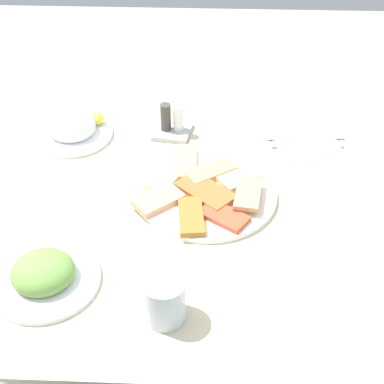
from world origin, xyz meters
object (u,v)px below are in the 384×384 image
(drinking_glass, at_px, (164,299))
(condiment_caddy, at_px, (172,125))
(fork, at_px, (305,137))
(salad_plate_greens, at_px, (44,275))
(pide_platter, at_px, (204,192))
(dining_table, at_px, (182,238))
(paper_napkin, at_px, (306,142))
(salad_plate_rice, at_px, (72,128))
(spoon, at_px, (307,145))

(drinking_glass, bearing_deg, condiment_caddy, -87.48)
(fork, bearing_deg, salad_plate_greens, 39.12)
(pide_platter, bearing_deg, salad_plate_greens, 42.25)
(drinking_glass, bearing_deg, dining_table, -92.71)
(fork, bearing_deg, paper_napkin, 86.18)
(dining_table, relative_size, paper_napkin, 6.69)
(paper_napkin, bearing_deg, dining_table, 41.38)
(condiment_caddy, bearing_deg, pide_platter, 109.38)
(paper_napkin, bearing_deg, salad_plate_rice, -0.73)
(paper_napkin, xyz_separation_m, spoon, (0.00, 0.02, 0.00))
(paper_napkin, bearing_deg, drinking_glass, 60.88)
(dining_table, distance_m, drinking_glass, 0.32)
(pide_platter, distance_m, paper_napkin, 0.33)
(dining_table, bearing_deg, spoon, -140.67)
(drinking_glass, height_order, fork, drinking_glass)
(salad_plate_rice, bearing_deg, salad_plate_greens, 95.15)
(dining_table, xyz_separation_m, drinking_glass, (0.01, 0.29, 0.13))
(dining_table, xyz_separation_m, fork, (-0.29, -0.28, 0.10))
(salad_plate_rice, bearing_deg, spoon, 177.49)
(drinking_glass, height_order, spoon, drinking_glass)
(dining_table, height_order, paper_napkin, paper_napkin)
(dining_table, xyz_separation_m, pide_platter, (-0.05, -0.04, 0.10))
(drinking_glass, bearing_deg, pide_platter, -100.36)
(dining_table, height_order, drinking_glass, drinking_glass)
(salad_plate_greens, distance_m, fork, 0.73)
(dining_table, bearing_deg, fork, -136.70)
(salad_plate_greens, height_order, fork, salad_plate_greens)
(dining_table, relative_size, drinking_glass, 11.84)
(pide_platter, relative_size, condiment_caddy, 3.04)
(pide_platter, relative_size, salad_plate_rice, 1.58)
(fork, bearing_deg, dining_table, 39.48)
(pide_platter, bearing_deg, dining_table, 40.90)
(dining_table, height_order, condiment_caddy, condiment_caddy)
(drinking_glass, bearing_deg, spoon, -119.94)
(dining_table, bearing_deg, drinking_glass, 87.29)
(dining_table, distance_m, fork, 0.41)
(dining_table, relative_size, salad_plate_rice, 5.17)
(paper_napkin, relative_size, condiment_caddy, 1.48)
(salad_plate_greens, height_order, salad_plate_rice, salad_plate_rice)
(pide_platter, bearing_deg, fork, -136.26)
(dining_table, distance_m, salad_plate_greens, 0.35)
(condiment_caddy, bearing_deg, dining_table, 97.82)
(salad_plate_rice, height_order, drinking_glass, drinking_glass)
(fork, bearing_deg, spoon, 86.18)
(pide_platter, bearing_deg, paper_napkin, -138.53)
(dining_table, distance_m, condiment_caddy, 0.31)
(salad_plate_rice, bearing_deg, pide_platter, 146.09)
(pide_platter, relative_size, salad_plate_greens, 1.53)
(drinking_glass, bearing_deg, fork, -118.34)
(salad_plate_greens, distance_m, condiment_caddy, 0.55)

